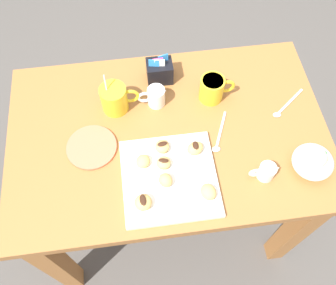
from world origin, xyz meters
The scene contains 23 objects.
ground_plane centered at (0.00, 0.00, 0.00)m, with size 8.00×8.00×0.00m, color #514C47.
dining_table centered at (0.00, 0.00, 0.61)m, with size 1.06×0.68×0.76m.
pastry_plate_square centered at (-0.02, -0.17, 0.76)m, with size 0.29×0.29×0.02m, color white.
coffee_mug_yellow_left centered at (-0.16, 0.12, 0.81)m, with size 0.13×0.09×0.15m.
coffee_mug_yellow_right centered at (0.17, 0.12, 0.81)m, with size 0.12×0.08×0.09m.
cream_pitcher_white centered at (-0.03, 0.12, 0.80)m, with size 0.10×0.06×0.07m.
sugar_caddy centered at (0.00, 0.23, 0.80)m, with size 0.09×0.07×0.11m.
ice_cream_bowl centered at (0.42, -0.19, 0.80)m, with size 0.13×0.13×0.09m.
chocolate_sauce_pitcher centered at (0.27, -0.20, 0.79)m, with size 0.09×0.05×0.06m.
saucer_coral_left centered at (-0.25, -0.03, 0.76)m, with size 0.16×0.16×0.01m, color #E5704C.
loose_spoon_near_saucer centered at (0.41, 0.05, 0.76)m, with size 0.13×0.11×0.01m.
loose_spoon_by_plate centered at (0.16, -0.04, 0.76)m, with size 0.08×0.15×0.01m.
beignet_0 centered at (-0.03, -0.13, 0.79)m, with size 0.04×0.04×0.03m, color #E5B260.
chocolate_drizzle_0 centered at (-0.03, -0.13, 0.80)m, with size 0.03×0.02×0.01m, color #381E11.
beignet_1 centered at (-0.03, -0.19, 0.79)m, with size 0.04×0.04×0.04m, color #E5B260.
beignet_2 centered at (-0.03, -0.07, 0.79)m, with size 0.05×0.05×0.03m, color #E5B260.
chocolate_drizzle_2 centered at (-0.03, -0.07, 0.80)m, with size 0.03×0.02×0.01m, color #381E11.
beignet_3 centered at (-0.11, -0.25, 0.79)m, with size 0.05×0.05×0.04m, color #E5B260.
chocolate_drizzle_3 centered at (-0.11, -0.25, 0.81)m, with size 0.04×0.02×0.01m, color #381E11.
beignet_4 centered at (0.09, -0.24, 0.79)m, with size 0.05×0.04×0.03m, color #E5B260.
beignet_5 centered at (-0.09, -0.11, 0.79)m, with size 0.05×0.04×0.03m, color #E5B260.
beignet_6 centered at (0.07, -0.09, 0.79)m, with size 0.04×0.05×0.03m, color #E5B260.
chocolate_drizzle_6 centered at (0.07, -0.09, 0.81)m, with size 0.03×0.02×0.01m, color #381E11.
Camera 1 is at (-0.08, -0.62, 1.80)m, focal length 39.14 mm.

